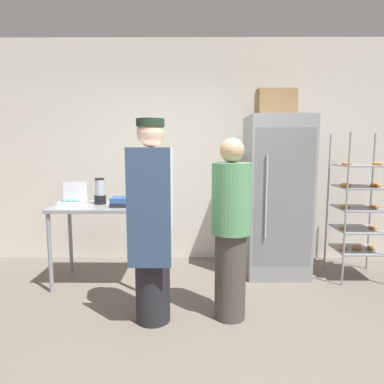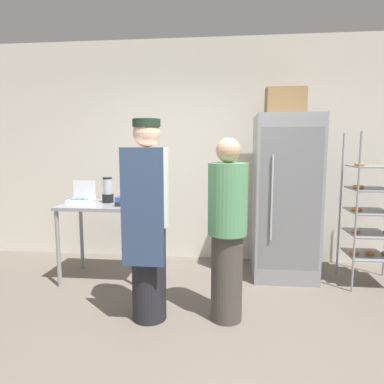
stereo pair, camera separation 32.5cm
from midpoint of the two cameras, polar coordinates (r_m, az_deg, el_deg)
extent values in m
plane|color=#6B6056|center=(2.85, -1.41, -24.67)|extent=(14.00, 14.00, 0.00)
cube|color=silver|center=(4.64, -0.62, 6.73)|extent=(6.40, 0.12, 2.91)
cube|color=gray|center=(4.18, 11.65, -0.64)|extent=(0.71, 0.74, 1.88)
cube|color=gray|center=(3.83, 12.70, -1.12)|extent=(0.66, 0.02, 1.54)
cylinder|color=silver|center=(3.76, 9.88, -0.77)|extent=(0.02, 0.02, 0.92)
cylinder|color=#93969B|center=(3.97, 22.20, -2.93)|extent=(0.02, 0.02, 1.68)
cylinder|color=#93969B|center=(4.45, 19.74, -1.74)|extent=(0.02, 0.02, 1.68)
cylinder|color=#93969B|center=(4.65, 25.92, -1.67)|extent=(0.02, 0.02, 1.68)
cube|color=gray|center=(4.42, 23.85, -8.82)|extent=(0.49, 0.48, 0.01)
torus|color=orange|center=(4.35, 21.77, -8.64)|extent=(0.10, 0.10, 0.03)
torus|color=orange|center=(4.41, 23.87, -8.52)|extent=(0.10, 0.10, 0.03)
torus|color=orange|center=(4.48, 25.89, -8.39)|extent=(0.10, 0.10, 0.03)
cube|color=gray|center=(4.36, 24.02, -5.71)|extent=(0.49, 0.48, 0.01)
torus|color=orange|center=(4.29, 21.93, -5.52)|extent=(0.10, 0.10, 0.03)
torus|color=orange|center=(4.42, 26.07, -5.35)|extent=(0.10, 0.10, 0.03)
cube|color=gray|center=(4.31, 24.20, -2.52)|extent=(0.49, 0.48, 0.01)
torus|color=orange|center=(4.24, 22.10, -2.27)|extent=(0.11, 0.11, 0.03)
torus|color=orange|center=(4.38, 26.26, -2.20)|extent=(0.11, 0.11, 0.03)
cube|color=gray|center=(4.28, 24.37, 0.74)|extent=(0.49, 0.48, 0.01)
torus|color=orange|center=(4.21, 22.26, 1.07)|extent=(0.12, 0.12, 0.03)
torus|color=orange|center=(4.35, 26.45, 1.03)|extent=(0.12, 0.12, 0.03)
cube|color=gray|center=(4.26, 24.55, 4.03)|extent=(0.49, 0.48, 0.01)
torus|color=orange|center=(4.19, 22.43, 4.40)|extent=(0.11, 0.11, 0.03)
torus|color=orange|center=(4.33, 26.64, 4.25)|extent=(0.11, 0.11, 0.03)
cube|color=gray|center=(3.96, -17.21, -2.34)|extent=(1.02, 0.67, 0.04)
cylinder|color=gray|center=(3.96, -24.84, -9.29)|extent=(0.04, 0.04, 0.85)
cylinder|color=gray|center=(3.66, -11.24, -10.05)|extent=(0.04, 0.04, 0.85)
cylinder|color=gray|center=(4.48, -21.61, -7.19)|extent=(0.04, 0.04, 0.85)
cylinder|color=gray|center=(4.22, -9.62, -7.64)|extent=(0.04, 0.04, 0.85)
cube|color=white|center=(4.01, -21.56, -1.78)|extent=(0.27, 0.20, 0.05)
cube|color=white|center=(4.09, -21.10, 0.20)|extent=(0.26, 0.01, 0.20)
torus|color=#669EC6|center=(4.00, -22.68, -1.34)|extent=(0.08, 0.08, 0.02)
torus|color=#669EC6|center=(3.97, -21.79, -1.34)|extent=(0.08, 0.08, 0.02)
torus|color=#669EC6|center=(3.95, -20.88, -1.35)|extent=(0.08, 0.08, 0.02)
torus|color=#669EC6|center=(4.07, -22.27, -1.17)|extent=(0.08, 0.08, 0.02)
torus|color=#669EC6|center=(4.04, -21.39, -1.18)|extent=(0.08, 0.08, 0.02)
cylinder|color=black|center=(4.01, -17.32, -1.24)|extent=(0.13, 0.13, 0.10)
cylinder|color=#B2BCC1|center=(4.00, -17.40, 0.69)|extent=(0.10, 0.10, 0.17)
cylinder|color=black|center=(3.99, -17.45, 2.07)|extent=(0.10, 0.10, 0.02)
cube|color=#232328|center=(3.79, -13.63, -2.00)|extent=(0.27, 0.22, 0.05)
cube|color=#2D5193|center=(3.78, -13.66, -1.25)|extent=(0.28, 0.23, 0.05)
cube|color=#937047|center=(4.25, 11.53, 14.22)|extent=(0.43, 0.35, 0.30)
cube|color=olive|center=(4.28, 11.59, 16.34)|extent=(0.44, 0.18, 0.02)
cylinder|color=#232328|center=(3.09, -9.67, -13.38)|extent=(0.30, 0.30, 0.85)
cylinder|color=silver|center=(2.91, -10.00, 0.73)|extent=(0.37, 0.37, 0.67)
sphere|color=beige|center=(2.89, -10.21, 9.62)|extent=(0.23, 0.23, 0.23)
cube|color=#33476B|center=(2.74, -10.66, -2.83)|extent=(0.35, 0.02, 0.97)
cylinder|color=#1E3323|center=(2.90, -10.25, 11.32)|extent=(0.23, 0.23, 0.06)
cylinder|color=#47423D|center=(3.11, 3.33, -13.82)|extent=(0.27, 0.27, 0.77)
cylinder|color=#569966|center=(2.93, 3.44, -1.10)|extent=(0.34, 0.34, 0.61)
sphere|color=tan|center=(2.90, 3.50, 6.96)|extent=(0.21, 0.21, 0.21)
camera|label=1|loc=(0.16, -92.86, -0.38)|focal=32.00mm
camera|label=2|loc=(0.16, 87.14, 0.38)|focal=32.00mm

